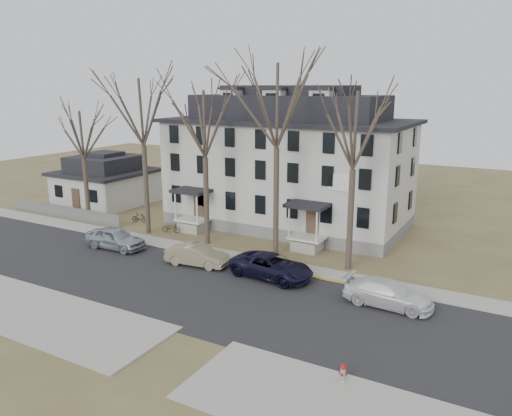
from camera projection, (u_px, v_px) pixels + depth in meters
The scene contains 20 objects.
ground at pixel (182, 302), 28.41m from camera, with size 120.00×120.00×0.00m, color brown.
main_road at pixel (202, 290), 30.11m from camera, with size 120.00×10.00×0.04m, color #27272A.
far_sidewalk at pixel (251, 261), 35.19m from camera, with size 120.00×2.00×0.08m, color #A09F97.
near_sidewalk_left at pixel (13, 306), 27.97m from camera, with size 20.00×5.00×0.08m, color #A09F97.
yellow_curb at pixel (312, 278), 32.06m from camera, with size 14.00×0.25×0.06m, color gold.
boarding_house at pixel (288, 164), 43.30m from camera, with size 20.80×12.36×12.05m.
small_house at pixel (106, 182), 51.87m from camera, with size 8.70×8.70×5.00m.
fence at pixel (64, 218), 46.42m from camera, with size 14.00×0.06×1.20m, color gray.
tree_far_left at pixel (142, 107), 39.47m from camera, with size 8.40×8.40×13.72m.
tree_mid_left at pixel (204, 119), 36.80m from camera, with size 7.80×7.80×12.74m.
tree_center at pixel (277, 100), 33.60m from camera, with size 9.00×9.00×14.70m.
tree_mid_right at pixel (355, 125), 31.35m from camera, with size 7.80×7.80×12.74m.
tree_bungalow at pixel (82, 132), 43.32m from camera, with size 6.60×6.60×10.78m.
car_silver at pixel (115, 239), 37.51m from camera, with size 1.92×4.77×1.63m, color #A2AEBC.
car_tan at pixel (197, 256), 34.03m from camera, with size 1.53×4.38×1.44m, color gray.
car_navy at pixel (272, 267), 31.80m from camera, with size 2.52×5.46×1.52m, color black.
car_white at pixel (388, 294), 27.74m from camera, with size 2.02×4.97×1.44m, color white.
bicycle_left at pixel (171, 228), 41.65m from camera, with size 0.55×1.59×0.83m, color black.
bicycle_right at pixel (140, 218), 44.69m from camera, with size 0.43×1.52×0.91m, color black.
fire_hydrant at pixel (343, 373), 20.63m from camera, with size 0.34×0.32×0.83m.
Camera 1 is at (16.55, -20.89, 11.98)m, focal length 35.00 mm.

